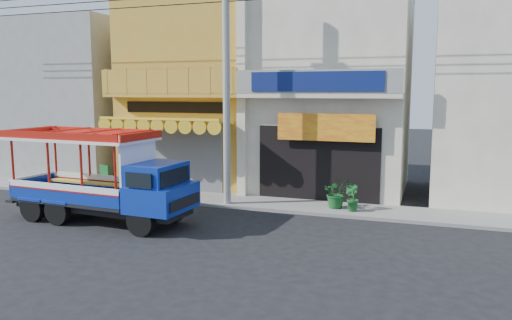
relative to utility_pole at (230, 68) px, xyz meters
The scene contains 11 objects.
ground 6.08m from the utility_pole, 75.53° to the right, with size 90.00×90.00×0.00m, color black.
sidewalk 5.09m from the utility_pole, 39.41° to the left, with size 30.00×2.00×0.12m, color slate.
shophouse_left 5.70m from the utility_pole, 124.03° to the left, with size 6.00×7.50×8.24m.
shophouse_right 5.54m from the utility_pole, 58.56° to the left, with size 6.00×6.75×8.24m.
party_pilaster 1.87m from the utility_pole, 95.46° to the left, with size 0.35×0.30×8.00m, color beige.
filler_building_left 11.25m from the utility_pole, 155.15° to the left, with size 6.00×6.00×7.60m, color gray.
utility_pole is the anchor object (origin of this frame).
songthaew_truck 5.63m from the utility_pole, 128.61° to the right, with size 6.47×2.47×2.97m.
green_sign 7.70m from the utility_pole, behind, with size 0.62×0.48×0.98m.
potted_plant_a 5.81m from the utility_pole, ahead, with size 0.97×0.84×1.08m, color #164E1F.
potted_plant_b 6.22m from the utility_pole, ahead, with size 0.51×0.41×0.92m, color #164E1F.
Camera 1 is at (5.95, -13.26, 4.22)m, focal length 35.00 mm.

